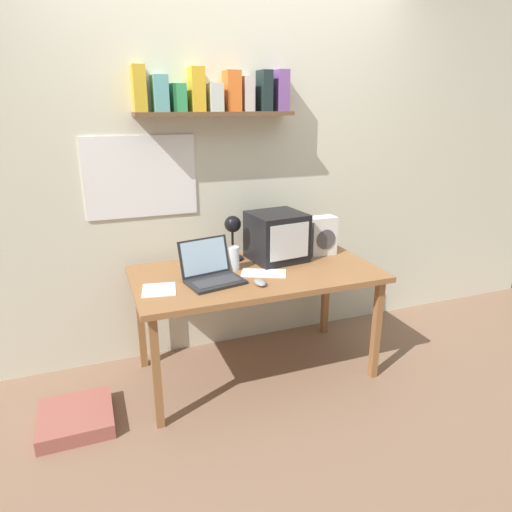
% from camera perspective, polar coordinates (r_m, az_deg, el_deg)
% --- Properties ---
extents(ground_plane, '(12.00, 12.00, 0.00)m').
position_cam_1_polar(ground_plane, '(3.14, 0.00, -14.10)').
color(ground_plane, '#88664F').
extents(back_wall, '(5.60, 0.24, 2.60)m').
position_cam_1_polar(back_wall, '(3.13, -3.33, 11.51)').
color(back_wall, beige).
rests_on(back_wall, ground_plane).
extents(corner_desk, '(1.50, 0.78, 0.71)m').
position_cam_1_polar(corner_desk, '(2.84, 0.00, -3.03)').
color(corner_desk, '#946138').
rests_on(corner_desk, ground_plane).
extents(crt_monitor, '(0.37, 0.36, 0.31)m').
position_cam_1_polar(crt_monitor, '(2.99, 2.60, 2.45)').
color(crt_monitor, black).
rests_on(crt_monitor, corner_desk).
extents(laptop, '(0.36, 0.33, 0.23)m').
position_cam_1_polar(laptop, '(2.68, -5.71, -1.83)').
color(laptop, '#232326').
rests_on(laptop, corner_desk).
extents(desk_lamp, '(0.14, 0.18, 0.31)m').
position_cam_1_polar(desk_lamp, '(2.93, -2.93, 3.12)').
color(desk_lamp, black).
rests_on(desk_lamp, corner_desk).
extents(juice_glass, '(0.08, 0.08, 0.15)m').
position_cam_1_polar(juice_glass, '(2.83, -2.86, -0.43)').
color(juice_glass, white).
rests_on(juice_glass, corner_desk).
extents(space_heater, '(0.18, 0.12, 0.26)m').
position_cam_1_polar(space_heater, '(3.14, 8.25, 2.55)').
color(space_heater, white).
rests_on(space_heater, corner_desk).
extents(computer_mouse, '(0.06, 0.11, 0.03)m').
position_cam_1_polar(computer_mouse, '(2.61, 0.51, -3.32)').
color(computer_mouse, gray).
rests_on(computer_mouse, corner_desk).
extents(open_notebook, '(0.31, 0.25, 0.00)m').
position_cam_1_polar(open_notebook, '(2.79, 0.96, -2.16)').
color(open_notebook, white).
rests_on(open_notebook, corner_desk).
extents(loose_paper_near_laptop, '(0.21, 0.22, 0.00)m').
position_cam_1_polar(loose_paper_near_laptop, '(2.60, -12.04, -4.15)').
color(loose_paper_near_laptop, white).
rests_on(loose_paper_near_laptop, corner_desk).
extents(floor_cushion, '(0.39, 0.39, 0.08)m').
position_cam_1_polar(floor_cushion, '(2.85, -21.56, -18.31)').
color(floor_cushion, '#A1564B').
rests_on(floor_cushion, ground_plane).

